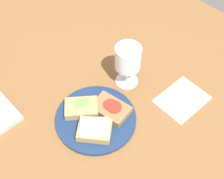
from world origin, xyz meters
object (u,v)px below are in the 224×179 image
sandwich_with_tomato (111,108)px  plate (96,119)px  sandwich_with_cucumber (81,108)px  wine_glass (128,59)px  napkin (182,99)px  sandwich_with_cheese (95,130)px

sandwich_with_tomato → plate: bearing=165.5°
sandwich_with_tomato → sandwich_with_cucumber: 8.76cm
wine_glass → napkin: size_ratio=0.99×
sandwich_with_cheese → wine_glass: (20.73, 7.93, 7.58)cm
sandwich_with_tomato → sandwich_with_cucumber: (-6.22, 6.16, 0.10)cm
plate → sandwich_with_cheese: size_ratio=2.02×
sandwich_with_tomato → napkin: bearing=-30.7°
sandwich_with_tomato → sandwich_with_cucumber: size_ratio=1.03×
napkin → sandwich_with_tomato: bearing=149.3°
napkin → sandwich_with_cheese: bearing=161.7°
plate → wine_glass: bearing=14.1°
wine_glass → napkin: bearing=-67.1°
plate → wine_glass: (17.21, 4.32, 9.63)cm
sandwich_with_cucumber → wine_glass: bearing=-1.7°
plate → sandwich_with_cheese: bearing=-134.3°
plate → sandwich_with_tomato: 5.37cm
sandwich_with_cheese → sandwich_with_cucumber: 8.78cm
plate → sandwich_with_cucumber: sandwich_with_cucumber is taller
sandwich_with_cheese → sandwich_with_tomato: sandwich_with_cheese is taller
plate → sandwich_with_tomato: sandwich_with_tomato is taller
sandwich_with_cheese → napkin: (27.98, -9.25, -2.41)cm
sandwich_with_cucumber → napkin: (25.75, -17.75, -2.19)cm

